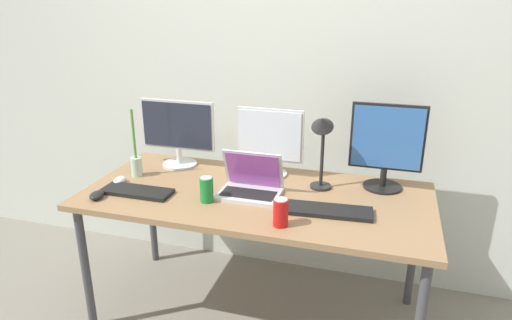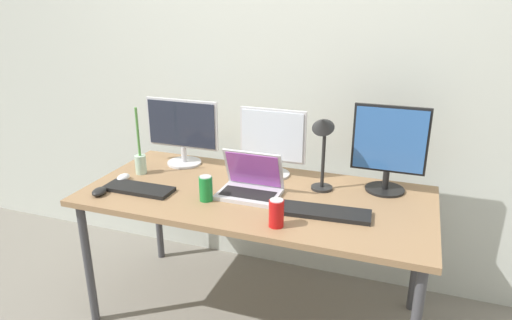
{
  "view_description": "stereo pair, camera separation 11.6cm",
  "coord_description": "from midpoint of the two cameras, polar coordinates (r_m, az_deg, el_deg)",
  "views": [
    {
      "loc": [
        0.6,
        -2.02,
        1.69
      ],
      "look_at": [
        0.0,
        0.0,
        0.92
      ],
      "focal_mm": 32.0,
      "sensor_mm": 36.0,
      "label": 1
    },
    {
      "loc": [
        0.71,
        -1.99,
        1.69
      ],
      "look_at": [
        0.0,
        0.0,
        0.92
      ],
      "focal_mm": 32.0,
      "sensor_mm": 36.0,
      "label": 2
    }
  ],
  "objects": [
    {
      "name": "ground_plane",
      "position": [
        2.7,
        -1.29,
        -18.68
      ],
      "size": [
        16.0,
        16.0,
        0.0
      ],
      "primitive_type": "plane",
      "color": "gray"
    },
    {
      "name": "wall_back",
      "position": [
        2.7,
        2.4,
        11.72
      ],
      "size": [
        7.0,
        0.08,
        2.6
      ],
      "primitive_type": "cube",
      "color": "silver",
      "rests_on": "ground"
    },
    {
      "name": "work_desk",
      "position": [
        2.34,
        -1.42,
        -5.49
      ],
      "size": [
        1.75,
        0.81,
        0.74
      ],
      "color": "#424247",
      "rests_on": "ground"
    },
    {
      "name": "monitor_left",
      "position": [
        2.67,
        -10.99,
        3.59
      ],
      "size": [
        0.45,
        0.2,
        0.39
      ],
      "color": "silver",
      "rests_on": "work_desk"
    },
    {
      "name": "monitor_center",
      "position": [
        2.48,
        0.39,
        2.33
      ],
      "size": [
        0.37,
        0.19,
        0.38
      ],
      "color": "silver",
      "rests_on": "work_desk"
    },
    {
      "name": "monitor_right",
      "position": [
        2.37,
        14.68,
        1.84
      ],
      "size": [
        0.37,
        0.2,
        0.44
      ],
      "color": "black",
      "rests_on": "work_desk"
    },
    {
      "name": "laptop_silver",
      "position": [
        2.28,
        -2.11,
        -3.11
      ],
      "size": [
        0.3,
        0.22,
        0.22
      ],
      "color": "silver",
      "rests_on": "work_desk"
    },
    {
      "name": "keyboard_main",
      "position": [
        2.13,
        7.04,
        -6.28
      ],
      "size": [
        0.44,
        0.17,
        0.02
      ],
      "primitive_type": "cube",
      "rotation": [
        0.0,
        0.0,
        0.07
      ],
      "color": "black",
      "rests_on": "work_desk"
    },
    {
      "name": "keyboard_aux",
      "position": [
        2.4,
        -16.01,
        -3.81
      ],
      "size": [
        0.36,
        0.14,
        0.02
      ],
      "primitive_type": "cube",
      "rotation": [
        0.0,
        0.0,
        0.0
      ],
      "color": "black",
      "rests_on": "work_desk"
    },
    {
      "name": "mouse_by_keyboard",
      "position": [
        2.55,
        -17.94,
        -2.43
      ],
      "size": [
        0.06,
        0.09,
        0.03
      ],
      "primitive_type": "ellipsoid",
      "rotation": [
        0.0,
        0.0,
        0.07
      ],
      "color": "silver",
      "rests_on": "work_desk"
    },
    {
      "name": "mouse_by_laptop",
      "position": [
        2.4,
        -20.6,
        -4.15
      ],
      "size": [
        0.08,
        0.11,
        0.03
      ],
      "primitive_type": "ellipsoid",
      "rotation": [
        0.0,
        0.0,
        0.21
      ],
      "color": "black",
      "rests_on": "work_desk"
    },
    {
      "name": "soda_can_near_keyboard",
      "position": [
        2.22,
        -7.69,
        -3.69
      ],
      "size": [
        0.07,
        0.07,
        0.13
      ],
      "color": "#197F33",
      "rests_on": "work_desk"
    },
    {
      "name": "soda_can_by_laptop",
      "position": [
        1.98,
        1.42,
        -6.6
      ],
      "size": [
        0.07,
        0.07,
        0.13
      ],
      "color": "red",
      "rests_on": "work_desk"
    },
    {
      "name": "bamboo_vase",
      "position": [
        2.61,
        -15.97,
        -0.38
      ],
      "size": [
        0.06,
        0.06,
        0.38
      ],
      "color": "#B2D1B7",
      "rests_on": "work_desk"
    },
    {
      "name": "desk_lamp",
      "position": [
        2.26,
        6.78,
        2.78
      ],
      "size": [
        0.11,
        0.18,
        0.42
      ],
      "color": "black",
      "rests_on": "work_desk"
    }
  ]
}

